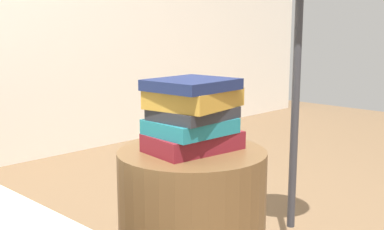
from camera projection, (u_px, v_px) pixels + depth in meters
The scene contains 6 objects.
side_table at pixel (192, 230), 1.46m from camera, with size 0.45×0.45×0.51m, color brown.
book_maroon at pixel (193, 141), 1.41m from camera, with size 0.27×0.17×0.05m, color maroon.
book_teal at pixel (191, 126), 1.39m from camera, with size 0.23×0.19×0.04m, color #1E727F.
book_charcoal at pixel (193, 113), 1.39m from camera, with size 0.22×0.18×0.03m, color #28282D.
book_ochre at pixel (193, 98), 1.39m from camera, with size 0.24×0.21×0.05m, color #B7842D.
book_navy at pixel (192, 84), 1.36m from camera, with size 0.23×0.21×0.03m, color #19234C.
Camera 1 is at (-0.97, -0.97, 0.87)m, focal length 43.89 mm.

